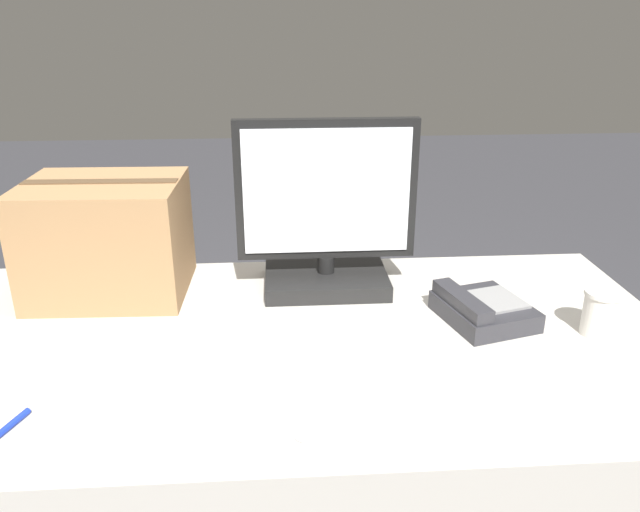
# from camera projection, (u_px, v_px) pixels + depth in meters

# --- Properties ---
(office_desk) EXTENTS (1.80, 0.90, 0.72)m
(office_desk) POSITION_uv_depth(u_px,v_px,m) (285.00, 466.00, 1.53)
(office_desk) COLOR beige
(office_desk) RESTS_ON ground_plane
(monitor) EXTENTS (0.45, 0.23, 0.44)m
(monitor) POSITION_uv_depth(u_px,v_px,m) (326.00, 224.00, 1.59)
(monitor) COLOR black
(monitor) RESTS_ON office_desk
(keyboard) EXTENTS (0.40, 0.17, 0.03)m
(keyboard) POSITION_uv_depth(u_px,v_px,m) (313.00, 342.00, 1.35)
(keyboard) COLOR beige
(keyboard) RESTS_ON office_desk
(desk_phone) EXTENTS (0.23, 0.25, 0.08)m
(desk_phone) POSITION_uv_depth(u_px,v_px,m) (481.00, 309.00, 1.46)
(desk_phone) COLOR #2D2D33
(desk_phone) RESTS_ON office_desk
(paper_cup_right) EXTENTS (0.09, 0.09, 0.11)m
(paper_cup_right) POSITION_uv_depth(u_px,v_px,m) (601.00, 313.00, 1.39)
(paper_cup_right) COLOR white
(paper_cup_right) RESTS_ON office_desk
(spoon) EXTENTS (0.14, 0.08, 0.00)m
(spoon) POSITION_uv_depth(u_px,v_px,m) (286.00, 433.00, 1.08)
(spoon) COLOR #B2B2B7
(spoon) RESTS_ON office_desk
(cardboard_box) EXTENTS (0.39, 0.32, 0.29)m
(cardboard_box) POSITION_uv_depth(u_px,v_px,m) (107.00, 238.00, 1.57)
(cardboard_box) COLOR #9E754C
(cardboard_box) RESTS_ON office_desk
(pen_marker) EXTENTS (0.05, 0.12, 0.01)m
(pen_marker) POSITION_uv_depth(u_px,v_px,m) (3.00, 430.00, 1.08)
(pen_marker) COLOR #1933B2
(pen_marker) RESTS_ON office_desk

